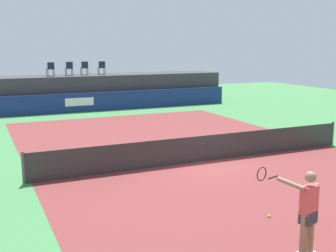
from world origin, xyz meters
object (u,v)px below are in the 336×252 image
(spectator_chair_right, at_px, (102,67))
(net_post_near, at_px, (23,168))
(spectator_chair_center, at_px, (84,67))
(tennis_ball, at_px, (269,216))
(net_post_far, at_px, (332,134))
(spectator_chair_left, at_px, (69,68))
(spectator_chair_far_left, at_px, (51,68))
(tennis_player, at_px, (307,211))

(spectator_chair_right, relative_size, net_post_near, 0.89)
(spectator_chair_center, height_order, tennis_ball, spectator_chair_center)
(net_post_far, bearing_deg, spectator_chair_left, 117.18)
(spectator_chair_far_left, height_order, spectator_chair_left, same)
(spectator_chair_center, relative_size, net_post_far, 0.89)
(net_post_near, distance_m, tennis_ball, 7.34)
(spectator_chair_left, height_order, net_post_near, spectator_chair_left)
(net_post_far, xyz_separation_m, tennis_ball, (-7.23, -5.19, -0.46))
(spectator_chair_right, xyz_separation_m, net_post_far, (5.60, -15.24, -2.19))
(spectator_chair_far_left, bearing_deg, spectator_chair_left, 10.32)
(spectator_chair_center, relative_size, net_post_near, 0.89)
(tennis_ball, bearing_deg, net_post_near, 134.89)
(spectator_chair_left, xyz_separation_m, spectator_chair_right, (2.20, 0.04, 0.00))
(net_post_near, height_order, net_post_far, same)
(spectator_chair_far_left, distance_m, net_post_near, 15.50)
(spectator_chair_far_left, height_order, tennis_player, spectator_chair_far_left)
(spectator_chair_far_left, xyz_separation_m, spectator_chair_center, (2.27, 0.34, 0.00))
(spectator_chair_left, relative_size, spectator_chair_right, 1.00)
(net_post_far, bearing_deg, tennis_ball, -144.34)
(spectator_chair_center, bearing_deg, tennis_ball, -91.32)
(net_post_near, height_order, tennis_ball, net_post_near)
(spectator_chair_center, xyz_separation_m, spectator_chair_right, (1.16, -0.07, 0.00))
(spectator_chair_center, bearing_deg, spectator_chair_far_left, -171.47)
(spectator_chair_left, relative_size, net_post_near, 0.89)
(spectator_chair_center, bearing_deg, net_post_far, -66.18)
(net_post_far, height_order, tennis_ball, net_post_far)
(spectator_chair_left, height_order, tennis_player, spectator_chair_left)
(spectator_chair_right, bearing_deg, spectator_chair_left, -178.91)
(spectator_chair_far_left, bearing_deg, spectator_chair_center, 8.53)
(net_post_near, bearing_deg, net_post_far, 0.00)
(spectator_chair_far_left, bearing_deg, spectator_chair_right, 4.43)
(spectator_chair_far_left, distance_m, spectator_chair_left, 1.25)
(spectator_chair_center, relative_size, tennis_ball, 13.06)
(spectator_chair_right, distance_m, tennis_ball, 20.66)
(spectator_chair_far_left, relative_size, tennis_player, 0.50)
(tennis_ball, bearing_deg, spectator_chair_center, 88.68)
(spectator_chair_left, relative_size, tennis_ball, 13.06)
(spectator_chair_right, height_order, net_post_near, spectator_chair_right)
(spectator_chair_left, bearing_deg, tennis_player, -90.08)
(spectator_chair_far_left, xyz_separation_m, tennis_player, (1.20, -22.05, -1.73))
(spectator_chair_right, xyz_separation_m, tennis_ball, (-1.63, -20.42, -2.66))
(net_post_near, height_order, tennis_player, tennis_player)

